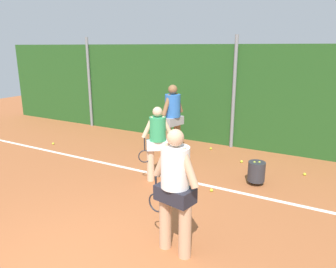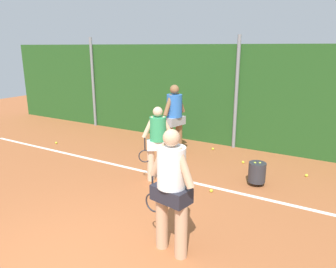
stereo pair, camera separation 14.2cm
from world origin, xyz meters
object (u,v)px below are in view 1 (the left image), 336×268
object	(u,v)px
player_foreground_near	(175,186)
tennis_ball_2	(242,162)
tennis_ball_0	(53,144)
tennis_ball_5	(211,149)
player_backcourt_far	(173,116)
player_midcourt	(158,140)
ball_hopper	(256,171)
tennis_ball_3	(211,190)
tennis_ball_1	(305,174)

from	to	relation	value
player_foreground_near	tennis_ball_2	size ratio (longest dim) A/B	27.43
tennis_ball_0	tennis_ball_5	distance (m)	4.68
player_backcourt_far	tennis_ball_5	bearing A→B (deg)	-26.45
tennis_ball_0	tennis_ball_2	bearing A→B (deg)	12.76
player_midcourt	player_backcourt_far	world-z (taller)	player_backcourt_far
player_backcourt_far	tennis_ball_0	size ratio (longest dim) A/B	28.62
player_foreground_near	ball_hopper	xyz separation A→B (m)	(0.42, 2.89, -0.72)
tennis_ball_2	tennis_ball_0	bearing A→B (deg)	-167.24
player_foreground_near	player_midcourt	size ratio (longest dim) A/B	1.11
player_backcourt_far	ball_hopper	bearing A→B (deg)	-95.22
player_foreground_near	ball_hopper	size ratio (longest dim) A/B	3.53
tennis_ball_3	player_midcourt	bearing A→B (deg)	-179.19
tennis_ball_2	tennis_ball_5	bearing A→B (deg)	149.97
player_midcourt	ball_hopper	world-z (taller)	player_midcourt
player_backcourt_far	tennis_ball_1	size ratio (longest dim) A/B	28.62
player_backcourt_far	tennis_ball_5	xyz separation A→B (m)	(0.76, 0.89, -1.03)
ball_hopper	tennis_ball_3	size ratio (longest dim) A/B	7.78
player_midcourt	ball_hopper	xyz separation A→B (m)	(1.94, 0.82, -0.62)
player_backcourt_far	tennis_ball_1	bearing A→B (deg)	-73.37
tennis_ball_3	tennis_ball_5	distance (m)	2.76
player_foreground_near	tennis_ball_3	distance (m)	2.32
player_midcourt	player_backcourt_far	xyz separation A→B (m)	(-0.54, 1.68, 0.15)
player_midcourt	tennis_ball_0	xyz separation A→B (m)	(-4.09, 0.73, -0.88)
player_foreground_near	player_backcourt_far	world-z (taller)	player_backcourt_far
tennis_ball_1	player_midcourt	bearing A→B (deg)	-146.63
player_foreground_near	tennis_ball_0	xyz separation A→B (m)	(-5.60, 2.80, -0.98)
ball_hopper	tennis_ball_1	bearing A→B (deg)	49.87
tennis_ball_5	tennis_ball_3	bearing A→B (deg)	-68.01
tennis_ball_0	tennis_ball_1	bearing A→B (deg)	9.13
tennis_ball_2	ball_hopper	bearing A→B (deg)	-60.46
tennis_ball_0	tennis_ball_5	size ratio (longest dim) A/B	1.00
tennis_ball_5	tennis_ball_2	bearing A→B (deg)	-30.03
player_foreground_near	player_midcourt	xyz separation A→B (m)	(-1.51, 2.07, -0.10)
tennis_ball_0	tennis_ball_2	distance (m)	5.52
player_backcourt_far	tennis_ball_1	xyz separation A→B (m)	(3.33, 0.16, -1.03)
player_midcourt	tennis_ball_2	bearing A→B (deg)	-159.76
tennis_ball_1	tennis_ball_2	size ratio (longest dim) A/B	1.00
tennis_ball_2	player_backcourt_far	bearing A→B (deg)	-171.63
player_midcourt	tennis_ball_5	bearing A→B (deg)	-131.06
tennis_ball_0	tennis_ball_3	distance (m)	5.39
player_backcourt_far	tennis_ball_1	world-z (taller)	player_backcourt_far
ball_hopper	tennis_ball_2	xyz separation A→B (m)	(-0.64, 1.13, -0.26)
player_midcourt	tennis_ball_5	size ratio (longest dim) A/B	24.74
player_foreground_near	tennis_ball_5	bearing A→B (deg)	-63.54
player_backcourt_far	tennis_ball_2	distance (m)	2.12
tennis_ball_1	tennis_ball_2	world-z (taller)	same
ball_hopper	tennis_ball_5	size ratio (longest dim) A/B	7.78
player_foreground_near	tennis_ball_2	distance (m)	4.14
tennis_ball_2	player_midcourt	bearing A→B (deg)	-123.56
player_backcourt_far	tennis_ball_0	xyz separation A→B (m)	(-3.55, -0.95, -1.03)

